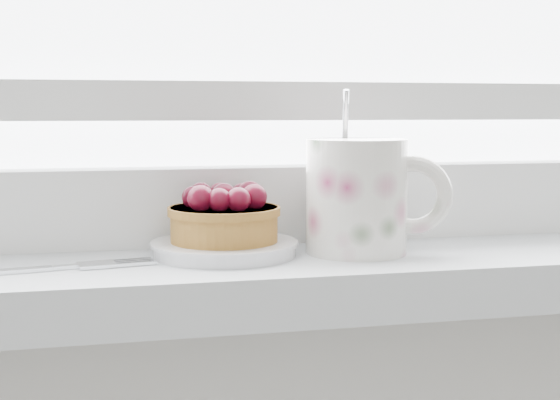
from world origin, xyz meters
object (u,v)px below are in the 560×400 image
object	(u,v)px
saucer	(224,248)
floral_mug	(360,194)
fork	(31,270)
raspberry_tart	(224,216)

from	to	relation	value
saucer	floral_mug	xyz separation A→B (m)	(0.12, -0.01, 0.04)
fork	saucer	bearing A→B (deg)	12.19
raspberry_tart	fork	distance (m)	0.16
saucer	raspberry_tart	world-z (taller)	raspberry_tart
raspberry_tart	floral_mug	distance (m)	0.12
saucer	raspberry_tart	size ratio (longest dim) A/B	1.31
floral_mug	fork	size ratio (longest dim) A/B	0.74
floral_mug	fork	world-z (taller)	floral_mug
raspberry_tart	floral_mug	bearing A→B (deg)	-6.96
saucer	raspberry_tart	xyz separation A→B (m)	(0.00, -0.00, 0.03)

